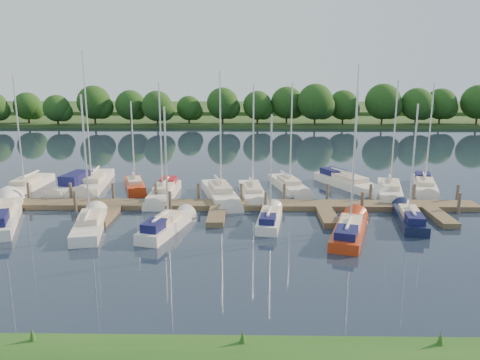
{
  "coord_description": "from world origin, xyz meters",
  "views": [
    {
      "loc": [
        2.25,
        -27.08,
        10.33
      ],
      "look_at": [
        1.65,
        8.0,
        2.2
      ],
      "focal_mm": 35.0,
      "sensor_mm": 36.0,
      "label": 1
    }
  ],
  "objects_px": {
    "sailboat_s_2": "(166,227)",
    "motorboat": "(75,187)",
    "sailboat_n_5": "(220,195)",
    "sailboat_n_0": "(26,187)",
    "dock": "(218,207)"
  },
  "relations": [
    {
      "from": "sailboat_s_2",
      "to": "motorboat",
      "type": "bearing_deg",
      "value": 147.86
    },
    {
      "from": "sailboat_n_5",
      "to": "sailboat_s_2",
      "type": "height_order",
      "value": "sailboat_n_5"
    },
    {
      "from": "sailboat_n_5",
      "to": "sailboat_s_2",
      "type": "distance_m",
      "value": 8.92
    },
    {
      "from": "sailboat_n_0",
      "to": "sailboat_s_2",
      "type": "relative_size",
      "value": 1.21
    },
    {
      "from": "sailboat_n_5",
      "to": "sailboat_s_2",
      "type": "xyz_separation_m",
      "value": [
        -3.13,
        -8.36,
        0.05
      ]
    },
    {
      "from": "sailboat_n_0",
      "to": "motorboat",
      "type": "bearing_deg",
      "value": 176.24
    },
    {
      "from": "sailboat_n_0",
      "to": "sailboat_n_5",
      "type": "height_order",
      "value": "sailboat_n_5"
    },
    {
      "from": "sailboat_n_0",
      "to": "dock",
      "type": "bearing_deg",
      "value": 162.75
    },
    {
      "from": "sailboat_s_2",
      "to": "dock",
      "type": "bearing_deg",
      "value": 73.2
    },
    {
      "from": "sailboat_n_5",
      "to": "dock",
      "type": "bearing_deg",
      "value": 76.65
    },
    {
      "from": "sailboat_n_5",
      "to": "sailboat_n_0",
      "type": "bearing_deg",
      "value": -22.92
    },
    {
      "from": "dock",
      "to": "sailboat_n_0",
      "type": "bearing_deg",
      "value": 161.17
    },
    {
      "from": "dock",
      "to": "motorboat",
      "type": "xyz_separation_m",
      "value": [
        -13.08,
        5.61,
        0.19
      ]
    },
    {
      "from": "sailboat_n_0",
      "to": "sailboat_s_2",
      "type": "height_order",
      "value": "sailboat_n_0"
    },
    {
      "from": "sailboat_n_0",
      "to": "sailboat_s_2",
      "type": "bearing_deg",
      "value": 144.15
    }
  ]
}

